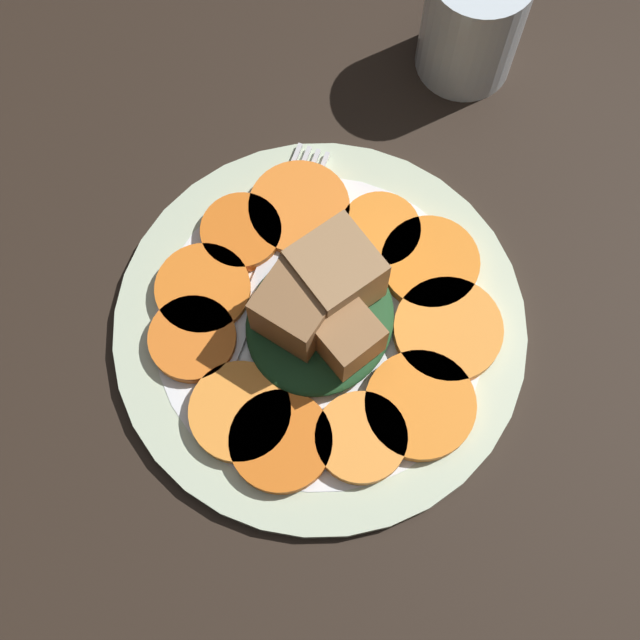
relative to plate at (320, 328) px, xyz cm
name	(u,v)px	position (x,y,z in cm)	size (l,w,h in cm)	color
table_slab	(320,335)	(0.00, 0.00, -1.52)	(120.00, 120.00, 2.00)	black
plate	(320,328)	(0.00, 0.00, 0.00)	(26.96, 26.96, 1.05)	beige
carrot_slice_0	(361,438)	(5.57, 5.63, 1.07)	(5.74, 5.74, 0.97)	orange
carrot_slice_1	(420,405)	(2.07, 8.03, 1.07)	(6.98, 6.98, 0.97)	orange
carrot_slice_2	(448,330)	(-3.23, 7.57, 1.07)	(7.03, 7.03, 0.97)	orange
carrot_slice_3	(430,263)	(-6.94, 4.62, 1.07)	(6.51, 6.51, 0.97)	orange
carrot_slice_4	(380,231)	(-7.57, 0.68, 1.07)	(5.39, 5.39, 0.97)	orange
carrot_slice_5	(299,209)	(-6.61, -4.89, 1.07)	(6.82, 6.82, 0.97)	orange
carrot_slice_6	(241,232)	(-3.34, -7.56, 1.07)	(5.43, 5.43, 0.97)	orange
carrot_slice_7	(203,290)	(1.40, -7.83, 1.07)	(6.23, 6.23, 0.97)	orange
carrot_slice_8	(193,339)	(4.66, -6.78, 1.07)	(5.65, 5.65, 0.97)	orange
carrot_slice_9	(240,412)	(7.49, -1.80, 1.07)	(6.40, 6.40, 0.97)	orange
carrot_slice_10	(281,442)	(8.00, 1.32, 1.07)	(6.40, 6.40, 0.97)	orange
center_pile	(322,308)	(-0.27, 0.01, 3.20)	(10.39, 9.29, 6.55)	#1E4723
fork	(269,261)	(-2.42, -5.03, 0.78)	(18.86, 3.98, 0.40)	silver
water_glass	(466,18)	(-23.34, -0.46, 4.14)	(7.00, 7.00, 9.32)	silver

